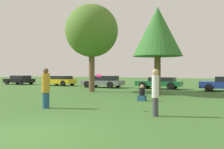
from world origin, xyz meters
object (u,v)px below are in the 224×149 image
at_px(bystander_sitting, 142,94).
at_px(parked_car_grey, 103,81).
at_px(frisbee, 99,76).
at_px(parked_car_green, 160,82).
at_px(parked_car_black, 19,80).
at_px(tree_0, 92,31).
at_px(person_thrower, 46,88).
at_px(person_catcher, 155,91).
at_px(tree_1, 158,32).
at_px(parked_car_yellow, 60,80).

relative_size(bystander_sitting, parked_car_grey, 0.22).
height_order(frisbee, parked_car_green, frisbee).
distance_m(frisbee, parked_car_black, 25.14).
bearing_deg(bystander_sitting, tree_0, 144.34).
bearing_deg(parked_car_black, person_thrower, 139.51).
height_order(person_thrower, bystander_sitting, person_thrower).
bearing_deg(parked_car_grey, person_catcher, 125.09).
xyz_separation_m(frisbee, tree_1, (0.24, 8.36, 3.10)).
height_order(parked_car_black, parked_car_green, parked_car_black).
relative_size(person_thrower, frisbee, 6.76).
bearing_deg(tree_0, parked_car_green, 54.01).
xyz_separation_m(person_catcher, tree_0, (-8.34, 9.01, 4.21)).
distance_m(person_catcher, parked_car_grey, 17.51).
relative_size(parked_car_yellow, parked_car_green, 0.86).
distance_m(frisbee, bystander_sitting, 4.53).
height_order(tree_0, parked_car_black, tree_0).
bearing_deg(bystander_sitting, person_catcher, -64.40).
bearing_deg(frisbee, parked_car_black, 144.34).
relative_size(person_thrower, tree_1, 0.29).
bearing_deg(person_thrower, parked_car_black, 136.92).
bearing_deg(bystander_sitting, parked_car_yellow, 143.80).
bearing_deg(parked_car_green, frisbee, 95.27).
relative_size(tree_1, parked_car_yellow, 1.70).
distance_m(bystander_sitting, tree_1, 5.86).
xyz_separation_m(tree_0, parked_car_black, (-14.75, 5.89, -4.55)).
height_order(person_catcher, tree_1, tree_1).
bearing_deg(parked_car_green, parked_car_yellow, -0.73).
bearing_deg(bystander_sitting, frisbee, -96.25).
relative_size(frisbee, parked_car_green, 0.06).
bearing_deg(frisbee, parked_car_yellow, 132.98).
height_order(frisbee, tree_0, tree_0).
height_order(person_catcher, parked_car_green, person_catcher).
relative_size(person_catcher, bystander_sitting, 1.92).
xyz_separation_m(tree_0, parked_car_grey, (-1.75, 5.30, -4.51)).
distance_m(frisbee, parked_car_grey, 15.91).
relative_size(frisbee, parked_car_grey, 0.06).
distance_m(person_catcher, tree_1, 9.69).
bearing_deg(parked_car_black, bystander_sitting, 153.66).
height_order(parked_car_grey, parked_car_green, parked_car_grey).
xyz_separation_m(parked_car_grey, parked_car_green, (6.03, 0.60, -0.04)).
xyz_separation_m(person_thrower, parked_car_black, (-17.81, 15.15, -0.33)).
xyz_separation_m(person_thrower, frisbee, (2.60, 0.51, 0.59)).
xyz_separation_m(tree_0, parked_car_green, (4.28, 5.89, -4.54)).
bearing_deg(bystander_sitting, person_thrower, -122.32).
bearing_deg(person_catcher, frisbee, -8.19).
bearing_deg(parked_car_grey, parked_car_yellow, -6.65).
bearing_deg(parked_car_grey, frisbee, 117.68).
bearing_deg(parked_car_grey, parked_car_green, -174.46).
relative_size(bystander_sitting, tree_1, 0.15).
xyz_separation_m(bystander_sitting, parked_car_green, (-1.86, 10.30, 0.25)).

